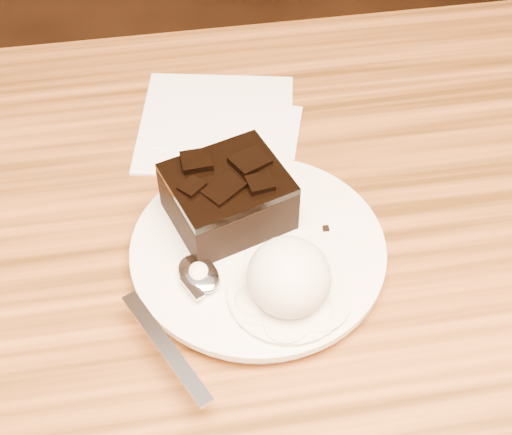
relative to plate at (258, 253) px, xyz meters
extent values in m
cylinder|color=white|center=(0.00, 0.00, 0.00)|extent=(0.20, 0.20, 0.02)
cube|color=black|center=(-0.02, 0.03, 0.03)|extent=(0.11, 0.10, 0.04)
ellipsoid|color=white|center=(0.01, -0.05, 0.03)|extent=(0.06, 0.07, 0.05)
cylinder|color=white|center=(0.01, -0.05, 0.01)|extent=(0.09, 0.09, 0.00)
cube|color=white|center=(-0.01, 0.17, -0.01)|extent=(0.17, 0.17, 0.01)
cube|color=black|center=(-0.01, -0.06, 0.01)|extent=(0.01, 0.01, 0.00)
cube|color=black|center=(0.06, 0.01, 0.01)|extent=(0.01, 0.01, 0.00)
camera|label=1|loc=(-0.06, -0.36, 0.45)|focal=50.39mm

